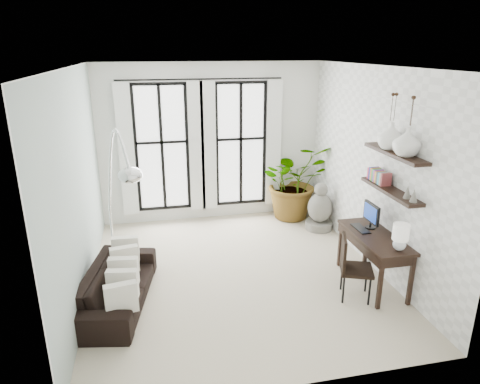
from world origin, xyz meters
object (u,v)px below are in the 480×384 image
object	(u,v)px
desk_chair	(351,264)
arc_lamp	(117,168)
plant	(294,181)
desk	(376,241)
sofa	(118,285)
buddha	(320,210)

from	to	relation	value
desk_chair	arc_lamp	size ratio (longest dim) A/B	0.39
plant	desk	world-z (taller)	plant
desk	desk_chair	bearing A→B (deg)	-156.88
sofa	desk_chair	xyz separation A→B (m)	(3.26, -0.52, 0.25)
plant	arc_lamp	xyz separation A→B (m)	(-3.37, -2.14, 1.05)
sofa	plant	size ratio (longest dim) A/B	1.21
buddha	desk	bearing A→B (deg)	-90.74
desk	desk_chair	distance (m)	0.57
plant	desk_chair	xyz separation A→B (m)	(-0.22, -3.15, -0.27)
desk	arc_lamp	bearing A→B (deg)	167.60
desk	desk_chair	size ratio (longest dim) A/B	1.47
sofa	plant	distance (m)	4.39
sofa	arc_lamp	bearing A→B (deg)	-1.23
sofa	buddha	size ratio (longest dim) A/B	2.02
sofa	plant	bearing A→B (deg)	-42.15
plant	buddha	size ratio (longest dim) A/B	1.68
sofa	arc_lamp	world-z (taller)	arc_lamp
plant	desk	bearing A→B (deg)	-84.76
arc_lamp	buddha	size ratio (longest dim) A/B	2.52
arc_lamp	sofa	bearing A→B (deg)	-101.98
sofa	desk	xyz separation A→B (m)	(3.74, -0.31, 0.47)
buddha	plant	bearing A→B (deg)	111.90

